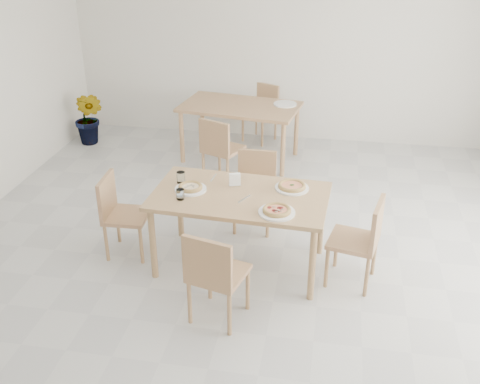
% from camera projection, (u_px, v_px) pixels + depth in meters
% --- Properties ---
extents(main_table, '(1.62, 0.98, 0.75)m').
position_uv_depth(main_table, '(240.00, 202.00, 5.07)').
color(main_table, tan).
rests_on(main_table, ground).
extents(chair_south, '(0.51, 0.51, 0.84)m').
position_uv_depth(chair_south, '(214.00, 272.00, 4.41)').
color(chair_south, tan).
rests_on(chair_south, ground).
extents(chair_north, '(0.41, 0.41, 0.81)m').
position_uv_depth(chair_north, '(255.00, 184.00, 5.85)').
color(chair_north, tan).
rests_on(chair_north, ground).
extents(chair_west, '(0.42, 0.42, 0.81)m').
position_uv_depth(chair_west, '(119.00, 210.00, 5.36)').
color(chair_west, tan).
rests_on(chair_west, ground).
extents(chair_east, '(0.49, 0.49, 0.84)m').
position_uv_depth(chair_east, '(363.00, 237.00, 4.89)').
color(chair_east, tan).
rests_on(chair_east, ground).
extents(plate_margherita, '(0.31, 0.31, 0.02)m').
position_uv_depth(plate_margherita, '(292.00, 188.00, 5.13)').
color(plate_margherita, white).
rests_on(plate_margherita, main_table).
extents(plate_mushroom, '(0.29, 0.29, 0.02)m').
position_uv_depth(plate_mushroom, '(191.00, 189.00, 5.11)').
color(plate_mushroom, white).
rests_on(plate_mushroom, main_table).
extents(plate_pepperoni, '(0.31, 0.31, 0.02)m').
position_uv_depth(plate_pepperoni, '(277.00, 212.00, 4.72)').
color(plate_pepperoni, white).
rests_on(plate_pepperoni, main_table).
extents(pizza_margherita, '(0.26, 0.26, 0.03)m').
position_uv_depth(pizza_margherita, '(292.00, 186.00, 5.12)').
color(pizza_margherita, '#D8B565').
rests_on(pizza_margherita, plate_margherita).
extents(pizza_mushroom, '(0.28, 0.28, 0.03)m').
position_uv_depth(pizza_mushroom, '(190.00, 187.00, 5.10)').
color(pizza_mushroom, '#D8B565').
rests_on(pizza_mushroom, plate_mushroom).
extents(pizza_pepperoni, '(0.30, 0.30, 0.03)m').
position_uv_depth(pizza_pepperoni, '(277.00, 210.00, 4.71)').
color(pizza_pepperoni, '#D8B565').
rests_on(pizza_pepperoni, plate_pepperoni).
extents(tumbler_a, '(0.07, 0.07, 0.09)m').
position_uv_depth(tumbler_a, '(180.00, 194.00, 4.93)').
color(tumbler_a, white).
rests_on(tumbler_a, main_table).
extents(tumbler_b, '(0.08, 0.08, 0.11)m').
position_uv_depth(tumbler_b, '(181.00, 177.00, 5.23)').
color(tumbler_b, white).
rests_on(tumbler_b, main_table).
extents(napkin_holder, '(0.12, 0.09, 0.13)m').
position_uv_depth(napkin_holder, '(235.00, 180.00, 5.16)').
color(napkin_holder, silver).
rests_on(napkin_holder, main_table).
extents(fork_a, '(0.10, 0.17, 0.01)m').
position_uv_depth(fork_a, '(244.00, 199.00, 4.95)').
color(fork_a, silver).
rests_on(fork_a, main_table).
extents(fork_b, '(0.03, 0.18, 0.01)m').
position_uv_depth(fork_b, '(213.00, 178.00, 5.33)').
color(fork_b, silver).
rests_on(fork_b, main_table).
extents(second_table, '(1.62, 1.07, 0.75)m').
position_uv_depth(second_table, '(240.00, 111.00, 7.33)').
color(second_table, tan).
rests_on(second_table, ground).
extents(chair_back_s, '(0.54, 0.54, 0.84)m').
position_uv_depth(chair_back_s, '(220.00, 146.00, 6.74)').
color(chair_back_s, tan).
rests_on(chair_back_s, ground).
extents(chair_back_n, '(0.53, 0.53, 0.80)m').
position_uv_depth(chair_back_n, '(263.00, 108.00, 8.07)').
color(chair_back_n, tan).
rests_on(chair_back_n, ground).
extents(plate_empty, '(0.30, 0.30, 0.02)m').
position_uv_depth(plate_empty, '(285.00, 104.00, 7.31)').
color(plate_empty, white).
rests_on(plate_empty, second_table).
extents(potted_plant, '(0.49, 0.42, 0.77)m').
position_uv_depth(potted_plant, '(89.00, 118.00, 7.93)').
color(potted_plant, '#1C5F20').
rests_on(potted_plant, ground).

